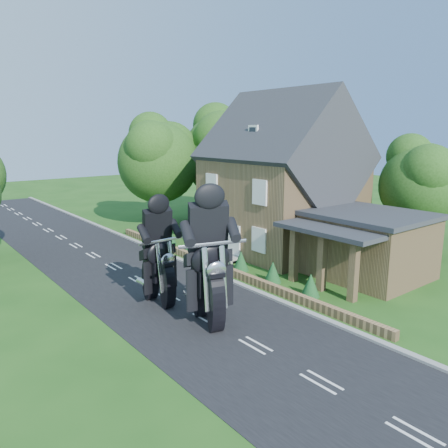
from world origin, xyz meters
TOP-DOWN VIEW (x-y plane):
  - ground at (0.00, 0.00)m, footprint 120.00×120.00m
  - road at (0.00, 0.00)m, footprint 7.00×80.00m
  - kerb at (3.65, 0.00)m, footprint 0.30×80.00m
  - garden_wall at (4.30, 5.00)m, footprint 0.30×22.00m
  - house at (10.49, 6.00)m, footprint 9.54×8.64m
  - annex at (9.87, -0.80)m, footprint 7.05×5.94m
  - tree_annex_side at (17.13, 0.10)m, footprint 5.64×5.20m
  - tree_house_right at (16.65, 8.62)m, footprint 6.51×6.00m
  - tree_behind_house at (14.18, 16.14)m, footprint 7.81×7.20m
  - tree_behind_left at (8.16, 17.13)m, footprint 6.94×6.40m
  - shrub_a at (5.30, -1.00)m, footprint 0.90×0.90m
  - shrub_b at (5.30, 1.50)m, footprint 0.90×0.90m
  - shrub_c at (5.30, 4.00)m, footprint 0.90×0.90m
  - shrub_d at (5.30, 9.00)m, footprint 0.90×0.90m
  - shrub_e at (5.30, 11.50)m, footprint 0.90×0.90m
  - shrub_f at (5.30, 14.00)m, footprint 0.90×0.90m
  - motorcycle_lead at (-0.24, -0.51)m, footprint 0.94×1.88m
  - motorcycle_follow at (-0.71, 2.57)m, footprint 0.49×1.62m

SIDE VIEW (x-z plane):
  - ground at x=0.00m, z-range 0.00..0.00m
  - road at x=0.00m, z-range 0.00..0.02m
  - kerb at x=3.65m, z-range 0.00..0.12m
  - garden_wall at x=4.30m, z-range 0.00..0.40m
  - shrub_a at x=5.30m, z-range 0.00..1.10m
  - shrub_b at x=5.30m, z-range 0.00..1.10m
  - shrub_c at x=5.30m, z-range 0.00..1.10m
  - shrub_d at x=5.30m, z-range 0.00..1.10m
  - shrub_e at x=5.30m, z-range 0.00..1.10m
  - shrub_f at x=5.30m, z-range 0.00..1.10m
  - motorcycle_follow at x=-0.71m, z-range 0.00..1.49m
  - motorcycle_lead at x=-0.24m, z-range 0.00..1.70m
  - annex at x=9.87m, z-range 0.05..3.49m
  - house at x=10.49m, z-range -0.78..9.46m
  - tree_annex_side at x=17.13m, z-range 0.95..8.43m
  - tree_house_right at x=16.65m, z-range 0.99..9.39m
  - tree_behind_left at x=8.16m, z-range 1.15..10.31m
  - tree_behind_house at x=14.18m, z-range 1.19..11.27m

